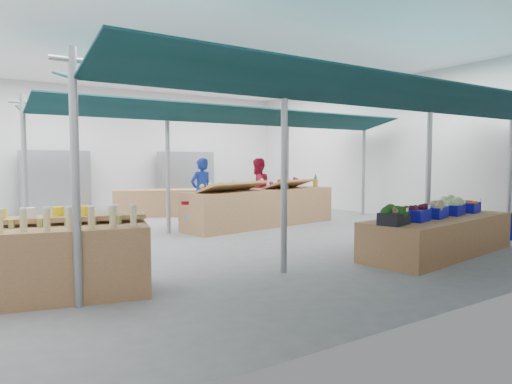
# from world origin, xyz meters

# --- Properties ---
(floor) EXTENTS (13.00, 13.00, 0.00)m
(floor) POSITION_xyz_m (0.00, 0.00, 0.00)
(floor) COLOR slate
(floor) RESTS_ON ground
(hall) EXTENTS (13.00, 13.00, 13.00)m
(hall) POSITION_xyz_m (0.00, 1.44, 2.65)
(hall) COLOR silver
(hall) RESTS_ON ground
(pole_grid) EXTENTS (10.00, 4.60, 3.00)m
(pole_grid) POSITION_xyz_m (0.75, -1.75, 1.81)
(pole_grid) COLOR gray
(pole_grid) RESTS_ON floor
(awnings) EXTENTS (9.50, 7.08, 0.30)m
(awnings) POSITION_xyz_m (0.75, -1.75, 2.78)
(awnings) COLOR #0A2C2D
(awnings) RESTS_ON pole_grid
(back_shelving_left) EXTENTS (2.00, 0.50, 2.00)m
(back_shelving_left) POSITION_xyz_m (-2.50, 6.00, 1.00)
(back_shelving_left) COLOR #B23F33
(back_shelving_left) RESTS_ON floor
(back_shelving_right) EXTENTS (2.00, 0.50, 2.00)m
(back_shelving_right) POSITION_xyz_m (2.00, 6.00, 1.00)
(back_shelving_right) COLOR #B23F33
(back_shelving_right) RESTS_ON floor
(bottle_shelf) EXTENTS (2.17, 1.60, 1.17)m
(bottle_shelf) POSITION_xyz_m (-4.04, -3.48, 0.48)
(bottle_shelf) COLOR brown
(bottle_shelf) RESTS_ON floor
(veg_counter) EXTENTS (3.64, 1.64, 0.68)m
(veg_counter) POSITION_xyz_m (2.18, -4.48, 0.34)
(veg_counter) COLOR brown
(veg_counter) RESTS_ON floor
(fruit_counter) EXTENTS (4.54, 1.70, 0.95)m
(fruit_counter) POSITION_xyz_m (1.51, 0.29, 0.48)
(fruit_counter) COLOR brown
(fruit_counter) RESTS_ON floor
(far_counter) EXTENTS (4.49, 2.72, 0.82)m
(far_counter) POSITION_xyz_m (0.93, 3.42, 0.41)
(far_counter) COLOR brown
(far_counter) RESTS_ON floor
(vendor_left) EXTENTS (0.70, 0.52, 1.77)m
(vendor_left) POSITION_xyz_m (0.31, 1.39, 0.89)
(vendor_left) COLOR navy
(vendor_left) RESTS_ON floor
(vendor_right) EXTENTS (0.95, 0.79, 1.77)m
(vendor_right) POSITION_xyz_m (2.11, 1.39, 0.89)
(vendor_right) COLOR #AD1533
(vendor_right) RESTS_ON floor
(crate_broccoli) EXTENTS (0.58, 0.47, 0.35)m
(crate_broccoli) POSITION_xyz_m (0.68, -4.69, 0.84)
(crate_broccoli) COLOR black
(crate_broccoli) RESTS_ON veg_counter
(crate_beets) EXTENTS (0.58, 0.47, 0.29)m
(crate_beets) POSITION_xyz_m (1.36, -4.60, 0.82)
(crate_beets) COLOR #0D0F8E
(crate_beets) RESTS_ON veg_counter
(crate_celeriac) EXTENTS (0.58, 0.47, 0.31)m
(crate_celeriac) POSITION_xyz_m (1.99, -4.51, 0.83)
(crate_celeriac) COLOR #0D0F8E
(crate_celeriac) RESTS_ON veg_counter
(crate_cabbage) EXTENTS (0.58, 0.47, 0.35)m
(crate_cabbage) POSITION_xyz_m (2.67, -4.42, 0.84)
(crate_cabbage) COLOR #0D0F8E
(crate_cabbage) RESTS_ON veg_counter
(crate_carrots) EXTENTS (0.58, 0.47, 0.29)m
(crate_carrots) POSITION_xyz_m (3.35, -4.32, 0.80)
(crate_carrots) COLOR #0D0F8E
(crate_carrots) RESTS_ON veg_counter
(sparrow) EXTENTS (0.12, 0.09, 0.11)m
(sparrow) POSITION_xyz_m (0.54, -4.83, 0.93)
(sparrow) COLOR brown
(sparrow) RESTS_ON crate_broccoli
(pole_ribbon) EXTENTS (0.12, 0.12, 0.28)m
(pole_ribbon) POSITION_xyz_m (-2.39, -3.47, 1.08)
(pole_ribbon) COLOR #B40C15
(pole_ribbon) RESTS_ON pole_grid
(apple_heap_yellow) EXTENTS (2.02, 1.22, 0.27)m
(apple_heap_yellow) POSITION_xyz_m (0.48, 0.03, 1.12)
(apple_heap_yellow) COLOR #997247
(apple_heap_yellow) RESTS_ON fruit_counter
(apple_heap_red) EXTENTS (1.64, 1.11, 0.27)m
(apple_heap_red) POSITION_xyz_m (2.41, 0.31, 1.12)
(apple_heap_red) COLOR #997247
(apple_heap_red) RESTS_ON fruit_counter
(pineapple) EXTENTS (0.14, 0.14, 0.39)m
(pineapple) POSITION_xyz_m (3.51, 0.48, 1.13)
(pineapple) COLOR #8C6019
(pineapple) RESTS_ON fruit_counter
(crate_extra) EXTENTS (0.54, 0.43, 0.32)m
(crate_extra) POSITION_xyz_m (3.29, -3.89, 0.83)
(crate_extra) COLOR #0D0F8E
(crate_extra) RESTS_ON veg_counter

